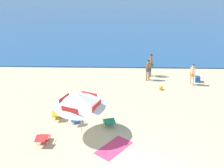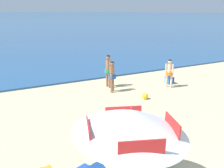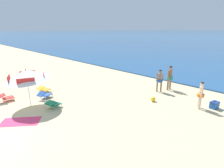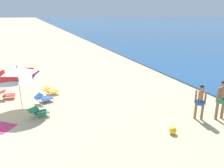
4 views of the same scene
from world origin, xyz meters
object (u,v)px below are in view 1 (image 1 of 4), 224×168
at_px(lounge_chair_under_umbrella, 109,121).
at_px(lounge_chair_spare_folded, 76,118).
at_px(cooler_box, 198,79).
at_px(beach_ball, 161,88).
at_px(person_standing_near_shore, 151,64).
at_px(lounge_chair_beside_umbrella, 43,138).
at_px(beach_towel, 114,148).
at_px(person_wading_in, 193,73).
at_px(beach_umbrella_striped_main, 80,100).
at_px(lounge_chair_facing_sea, 57,114).
at_px(person_standing_beside, 148,68).

xyz_separation_m(lounge_chair_under_umbrella, lounge_chair_spare_folded, (-1.82, 0.32, -0.01)).
xyz_separation_m(lounge_chair_spare_folded, cooler_box, (8.23, 6.24, -0.07)).
bearing_deg(beach_ball, person_standing_near_shore, 98.99).
height_order(lounge_chair_under_umbrella, lounge_chair_beside_umbrella, lounge_chair_beside_umbrella).
bearing_deg(beach_towel, lounge_chair_under_umbrella, 98.74).
bearing_deg(lounge_chair_beside_umbrella, person_wading_in, 40.47).
bearing_deg(lounge_chair_under_umbrella, beach_towel, -81.26).
distance_m(beach_umbrella_striped_main, beach_ball, 7.61).
relative_size(beach_umbrella_striped_main, lounge_chair_beside_umbrella, 3.40).
distance_m(lounge_chair_under_umbrella, lounge_chair_facing_sea, 3.01).
relative_size(lounge_chair_spare_folded, cooler_box, 1.85).
height_order(lounge_chair_facing_sea, beach_ball, lounge_chair_facing_sea).
bearing_deg(lounge_chair_facing_sea, cooler_box, 31.92).
xyz_separation_m(beach_umbrella_striped_main, person_standing_near_shore, (4.32, 8.45, -0.82)).
height_order(lounge_chair_under_umbrella, person_standing_beside, person_standing_beside).
bearing_deg(lounge_chair_under_umbrella, beach_umbrella_striped_main, -150.63).
bearing_deg(cooler_box, lounge_chair_facing_sea, -148.08).
bearing_deg(lounge_chair_spare_folded, beach_ball, 41.44).
xyz_separation_m(lounge_chair_facing_sea, beach_ball, (6.33, 4.18, -0.13)).
relative_size(beach_umbrella_striped_main, beach_towel, 1.66).
bearing_deg(lounge_chair_spare_folded, cooler_box, 37.19).
bearing_deg(beach_umbrella_striped_main, lounge_chair_beside_umbrella, -153.55).
bearing_deg(lounge_chair_under_umbrella, lounge_chair_spare_folded, 170.05).
xyz_separation_m(person_standing_near_shore, person_standing_beside, (-0.29, -0.91, -0.11)).
distance_m(person_wading_in, beach_towel, 9.60).
height_order(beach_ball, beach_towel, beach_ball).
xyz_separation_m(lounge_chair_under_umbrella, cooler_box, (6.41, 6.56, -0.08)).
xyz_separation_m(lounge_chair_facing_sea, person_wading_in, (8.71, 5.19, 0.63)).
xyz_separation_m(lounge_chair_facing_sea, lounge_chair_spare_folded, (1.10, -0.43, -0.01)).
bearing_deg(lounge_chair_facing_sea, lounge_chair_spare_folded, -21.41).
relative_size(lounge_chair_under_umbrella, person_standing_near_shore, 0.53).
bearing_deg(person_standing_beside, lounge_chair_facing_sea, -132.87).
distance_m(lounge_chair_under_umbrella, lounge_chair_beside_umbrella, 3.45).
bearing_deg(cooler_box, lounge_chair_spare_folded, -142.81).
relative_size(person_wading_in, cooler_box, 2.85).
distance_m(lounge_chair_beside_umbrella, beach_towel, 3.37).
distance_m(lounge_chair_beside_umbrella, person_wading_in, 11.65).
distance_m(lounge_chair_under_umbrella, cooler_box, 9.17).
bearing_deg(person_wading_in, lounge_chair_beside_umbrella, -139.53).
relative_size(beach_umbrella_striped_main, person_standing_near_shore, 1.66).
bearing_deg(beach_ball, lounge_chair_beside_umbrella, -134.66).
distance_m(lounge_chair_facing_sea, cooler_box, 10.99).
bearing_deg(person_standing_beside, beach_umbrella_striped_main, -118.13).
distance_m(lounge_chair_spare_folded, beach_towel, 3.05).
bearing_deg(cooler_box, person_standing_near_shore, 161.79).
bearing_deg(lounge_chair_beside_umbrella, lounge_chair_under_umbrella, 27.76).
relative_size(beach_umbrella_striped_main, person_standing_beside, 1.85).
bearing_deg(person_standing_beside, lounge_chair_beside_umbrella, -124.36).
height_order(beach_umbrella_striped_main, lounge_chair_under_umbrella, beach_umbrella_striped_main).
relative_size(person_standing_beside, beach_towel, 0.90).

